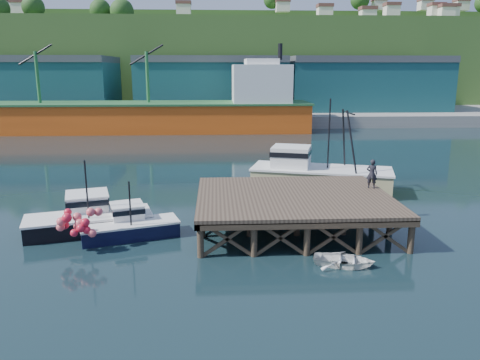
{
  "coord_description": "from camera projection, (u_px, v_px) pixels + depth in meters",
  "views": [
    {
      "loc": [
        0.69,
        -28.1,
        9.77
      ],
      "look_at": [
        2.25,
        2.0,
        2.63
      ],
      "focal_mm": 35.0,
      "sensor_mm": 36.0,
      "label": 1
    }
  ],
  "objects": [
    {
      "name": "boat_navy",
      "position": [
        129.0,
        225.0,
        27.99
      ],
      "size": [
        6.05,
        4.02,
        3.56
      ],
      "rotation": [
        0.0,
        0.0,
        0.31
      ],
      "color": "black",
      "rests_on": "ground"
    },
    {
      "name": "wharf",
      "position": [
        294.0,
        198.0,
        29.18
      ],
      "size": [
        12.0,
        10.0,
        2.62
      ],
      "color": "brown",
      "rests_on": "ground"
    },
    {
      "name": "warehouse_mid",
      "position": [
        212.0,
        87.0,
        91.19
      ],
      "size": [
        28.0,
        16.0,
        9.0
      ],
      "primitive_type": "cube",
      "color": "#184852",
      "rests_on": "far_quay"
    },
    {
      "name": "cargo_ship",
      "position": [
        159.0,
        111.0,
        74.98
      ],
      "size": [
        55.5,
        10.0,
        13.75
      ],
      "color": "#E85715",
      "rests_on": "ground"
    },
    {
      "name": "hillside",
      "position": [
        212.0,
        65.0,
        124.17
      ],
      "size": [
        220.0,
        50.0,
        22.0
      ],
      "primitive_type": "cube",
      "color": "#2D511E",
      "rests_on": "ground"
    },
    {
      "name": "boat_black",
      "position": [
        89.0,
        217.0,
        28.96
      ],
      "size": [
        7.97,
        6.6,
        4.63
      ],
      "rotation": [
        0.0,
        0.0,
        0.28
      ],
      "color": "black",
      "rests_on": "ground"
    },
    {
      "name": "ground",
      "position": [
        206.0,
        228.0,
        29.53
      ],
      "size": [
        300.0,
        300.0,
        0.0
      ],
      "primitive_type": "plane",
      "color": "black",
      "rests_on": "ground"
    },
    {
      "name": "warehouse_right",
      "position": [
        363.0,
        86.0,
        92.71
      ],
      "size": [
        30.0,
        16.0,
        9.0
      ],
      "primitive_type": "cube",
      "color": "#184852",
      "rests_on": "far_quay"
    },
    {
      "name": "dinghy",
      "position": [
        344.0,
        260.0,
        23.78
      ],
      "size": [
        3.6,
        3.02,
        0.64
      ],
      "primitive_type": "imported",
      "rotation": [
        0.0,
        0.0,
        1.26
      ],
      "color": "white",
      "rests_on": "ground"
    },
    {
      "name": "dockworker",
      "position": [
        372.0,
        174.0,
        30.69
      ],
      "size": [
        0.82,
        0.67,
        1.93
      ],
      "primitive_type": "imported",
      "rotation": [
        0.0,
        0.0,
        2.8
      ],
      "color": "black",
      "rests_on": "wharf"
    },
    {
      "name": "trawler",
      "position": [
        318.0,
        173.0,
        38.23
      ],
      "size": [
        11.94,
        7.08,
        7.54
      ],
      "rotation": [
        0.0,
        0.0,
        -0.29
      ],
      "color": "#C4B97F",
      "rests_on": "ground"
    },
    {
      "name": "warehouse_left",
      "position": [
        29.0,
        87.0,
        89.43
      ],
      "size": [
        32.0,
        16.0,
        9.0
      ],
      "primitive_type": "cube",
      "color": "#184852",
      "rests_on": "far_quay"
    },
    {
      "name": "far_quay",
      "position": [
        212.0,
        113.0,
        97.32
      ],
      "size": [
        160.0,
        40.0,
        2.0
      ],
      "primitive_type": "cube",
      "color": "gray",
      "rests_on": "ground"
    }
  ]
}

